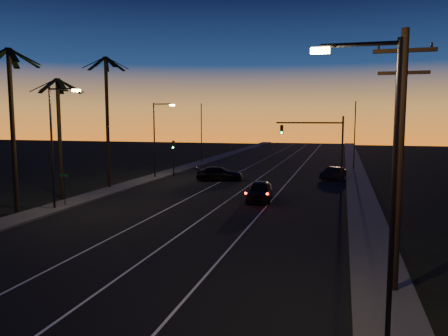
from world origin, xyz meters
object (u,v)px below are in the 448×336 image
(signal_mast, at_px, (320,137))
(lead_car, at_px, (260,191))
(utility_pole, at_px, (400,157))
(right_car, at_px, (333,173))
(cross_car, at_px, (219,174))

(signal_mast, height_order, lead_car, signal_mast)
(utility_pole, relative_size, signal_mast, 1.41)
(utility_pole, xyz_separation_m, right_car, (-3.00, 32.29, -4.63))
(lead_car, xyz_separation_m, cross_car, (-6.47, 10.52, -0.07))
(utility_pole, height_order, signal_mast, utility_pole)
(signal_mast, bearing_deg, utility_pole, -81.53)
(utility_pole, bearing_deg, right_car, 95.31)
(utility_pole, bearing_deg, cross_car, 118.17)
(signal_mast, height_order, cross_car, signal_mast)
(lead_car, bearing_deg, signal_mast, 71.85)
(utility_pole, relative_size, lead_car, 1.81)
(signal_mast, bearing_deg, right_car, 57.51)
(lead_car, height_order, cross_car, lead_car)
(lead_car, distance_m, cross_car, 12.35)
(utility_pole, height_order, cross_car, utility_pole)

